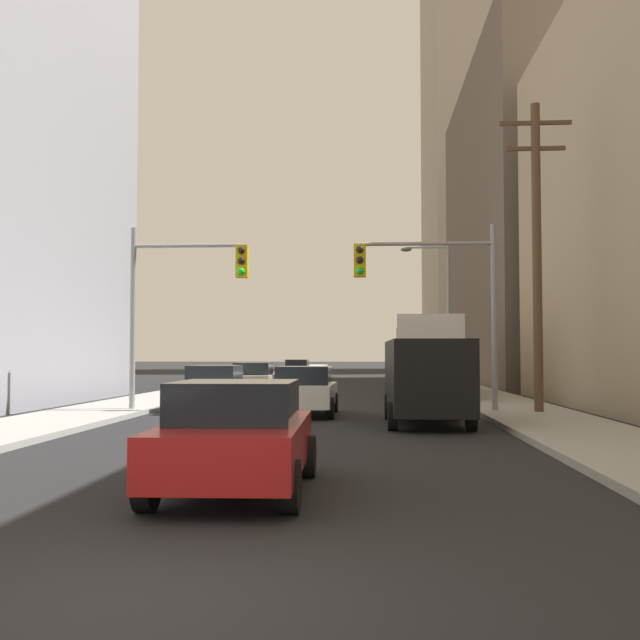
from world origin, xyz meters
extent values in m
plane|color=black|center=(0.00, 0.00, 0.00)|extent=(400.00, 400.00, 0.00)
cube|color=#9E9E99|center=(-6.70, 50.00, 0.07)|extent=(3.05, 160.00, 0.15)
cube|color=#9E9E99|center=(6.70, 50.00, 0.07)|extent=(3.05, 160.00, 0.15)
cube|color=silver|center=(4.38, 28.38, 1.95)|extent=(2.94, 11.59, 2.90)
cube|color=black|center=(3.12, 28.38, 2.47)|extent=(0.43, 10.57, 0.80)
cube|color=red|center=(3.11, 28.38, 1.37)|extent=(0.42, 10.57, 0.28)
cylinder|color=black|center=(3.20, 32.41, 0.50)|extent=(0.32, 1.00, 1.00)
cylinder|color=black|center=(5.55, 32.41, 0.50)|extent=(0.32, 1.00, 1.00)
cylinder|color=black|center=(3.20, 25.16, 0.50)|extent=(0.32, 1.00, 1.00)
cylinder|color=black|center=(5.55, 25.16, 0.50)|extent=(0.32, 1.00, 1.00)
cube|color=black|center=(3.37, 14.84, 1.31)|extent=(2.09, 5.23, 1.90)
cube|color=black|center=(3.37, 17.45, 1.73)|extent=(1.76, 0.05, 0.60)
cylinder|color=black|center=(2.41, 16.51, 0.36)|extent=(0.24, 0.72, 0.72)
cylinder|color=black|center=(4.33, 16.51, 0.36)|extent=(0.24, 0.72, 0.72)
cylinder|color=black|center=(2.41, 13.18, 0.36)|extent=(0.24, 0.72, 0.72)
cylinder|color=black|center=(4.33, 13.18, 0.36)|extent=(0.24, 0.72, 0.72)
cube|color=maroon|center=(0.01, 4.60, 0.65)|extent=(1.89, 4.24, 0.65)
cube|color=black|center=(0.01, 4.45, 1.25)|extent=(1.62, 1.93, 0.55)
cylinder|color=black|center=(-0.85, 5.94, 0.32)|extent=(0.22, 0.64, 0.64)
cylinder|color=black|center=(0.87, 5.94, 0.32)|extent=(0.22, 0.64, 0.64)
cylinder|color=black|center=(-0.85, 3.25, 0.32)|extent=(0.22, 0.64, 0.64)
cylinder|color=black|center=(0.87, 3.25, 0.32)|extent=(0.22, 0.64, 0.64)
cube|color=white|center=(-0.15, 17.80, 0.65)|extent=(1.84, 4.22, 0.65)
cube|color=black|center=(-0.15, 17.65, 1.25)|extent=(1.60, 1.92, 0.55)
cylinder|color=black|center=(-1.01, 19.15, 0.32)|extent=(0.22, 0.64, 0.64)
cylinder|color=black|center=(0.71, 19.15, 0.32)|extent=(0.22, 0.64, 0.64)
cylinder|color=black|center=(-1.01, 16.46, 0.32)|extent=(0.22, 0.64, 0.64)
cylinder|color=black|center=(0.71, 16.46, 0.32)|extent=(0.22, 0.64, 0.64)
cube|color=#B7BABF|center=(-3.31, 19.67, 0.65)|extent=(1.83, 4.21, 0.65)
cube|color=black|center=(-3.31, 19.52, 1.25)|extent=(1.60, 1.91, 0.55)
cylinder|color=black|center=(-4.17, 21.01, 0.32)|extent=(0.22, 0.64, 0.64)
cylinder|color=black|center=(-2.44, 21.01, 0.32)|extent=(0.22, 0.64, 0.64)
cylinder|color=black|center=(-4.17, 18.33, 0.32)|extent=(0.22, 0.64, 0.64)
cylinder|color=black|center=(-2.44, 18.33, 0.32)|extent=(0.22, 0.64, 0.64)
cube|color=#C6B793|center=(-3.36, 28.69, 0.65)|extent=(1.86, 4.22, 0.65)
cube|color=black|center=(-3.36, 28.54, 1.25)|extent=(1.61, 1.92, 0.55)
cylinder|color=black|center=(-4.22, 30.04, 0.32)|extent=(0.22, 0.64, 0.64)
cylinder|color=black|center=(-2.49, 30.04, 0.32)|extent=(0.22, 0.64, 0.64)
cylinder|color=black|center=(-4.22, 27.35, 0.32)|extent=(0.22, 0.64, 0.64)
cylinder|color=black|center=(-2.49, 27.35, 0.32)|extent=(0.22, 0.64, 0.64)
cube|color=maroon|center=(-3.38, 50.71, 0.65)|extent=(1.86, 4.23, 0.65)
cube|color=black|center=(-3.38, 50.56, 1.25)|extent=(1.61, 1.92, 0.55)
cylinder|color=black|center=(-4.24, 52.05, 0.32)|extent=(0.22, 0.64, 0.64)
cylinder|color=black|center=(-2.51, 52.05, 0.32)|extent=(0.22, 0.64, 0.64)
cylinder|color=black|center=(-4.24, 49.36, 0.32)|extent=(0.22, 0.64, 0.64)
cylinder|color=black|center=(-2.51, 49.36, 0.32)|extent=(0.22, 0.64, 0.64)
cylinder|color=gray|center=(-5.78, 18.41, 3.00)|extent=(0.18, 0.18, 6.00)
cylinder|color=gray|center=(-4.00, 18.41, 5.40)|extent=(3.56, 0.12, 0.12)
cube|color=gold|center=(-2.22, 18.41, 4.88)|extent=(0.38, 0.30, 1.05)
sphere|color=black|center=(-2.22, 18.24, 5.21)|extent=(0.24, 0.24, 0.24)
sphere|color=black|center=(-2.22, 18.24, 4.88)|extent=(0.24, 0.24, 0.24)
sphere|color=#19D833|center=(-2.22, 18.24, 4.54)|extent=(0.24, 0.24, 0.24)
cylinder|color=gray|center=(5.78, 18.41, 3.00)|extent=(0.18, 0.18, 6.00)
cylinder|color=gray|center=(3.67, 18.41, 5.40)|extent=(4.21, 0.12, 0.12)
cube|color=gold|center=(1.57, 18.41, 4.88)|extent=(0.38, 0.30, 1.05)
sphere|color=black|center=(1.57, 18.24, 5.21)|extent=(0.24, 0.24, 0.24)
sphere|color=black|center=(1.57, 18.24, 4.88)|extent=(0.24, 0.24, 0.24)
sphere|color=#19D833|center=(1.57, 18.24, 4.54)|extent=(0.24, 0.24, 0.24)
cylinder|color=brown|center=(7.01, 17.87, 4.83)|extent=(0.28, 0.28, 9.65)
cube|color=brown|center=(7.01, 17.87, 9.05)|extent=(2.20, 0.12, 0.12)
cube|color=brown|center=(7.01, 17.87, 8.25)|extent=(1.80, 0.12, 0.12)
cylinder|color=gray|center=(5.88, 32.77, 3.75)|extent=(0.16, 0.16, 7.50)
cylinder|color=gray|center=(4.83, 32.77, 7.30)|extent=(2.10, 0.10, 0.10)
ellipsoid|color=#4C4C51|center=(3.78, 32.77, 7.20)|extent=(0.56, 0.32, 0.20)
cube|color=#B7A893|center=(21.52, 87.35, 27.07)|extent=(24.32, 24.05, 54.13)
camera|label=1|loc=(1.78, -5.76, 1.88)|focal=42.77mm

